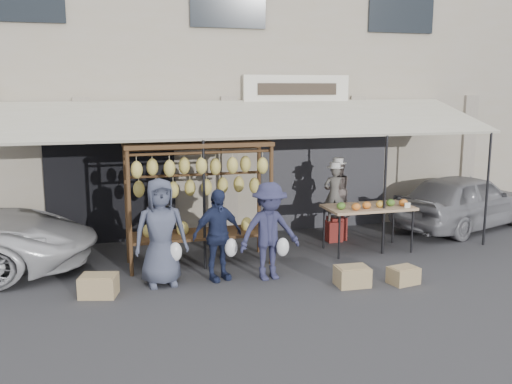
% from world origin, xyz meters
% --- Properties ---
extents(ground_plane, '(90.00, 90.00, 0.00)m').
position_xyz_m(ground_plane, '(0.00, 0.00, 0.00)').
color(ground_plane, '#2D2D30').
extents(shophouse, '(24.00, 6.15, 7.30)m').
position_xyz_m(shophouse, '(-0.00, 6.50, 3.65)').
color(shophouse, '#9E9587').
rests_on(shophouse, ground_plane).
extents(awning, '(10.00, 2.35, 2.92)m').
position_xyz_m(awning, '(0.01, 2.28, 2.57)').
color(awning, beige).
rests_on(awning, ground_plane).
extents(banana_rack, '(2.60, 0.90, 2.24)m').
position_xyz_m(banana_rack, '(-1.03, 1.46, 1.57)').
color(banana_rack, '#4A2F1A').
rests_on(banana_rack, ground_plane).
extents(produce_table, '(1.70, 0.90, 1.04)m').
position_xyz_m(produce_table, '(2.31, 1.38, 0.87)').
color(produce_table, tan).
rests_on(produce_table, ground_plane).
extents(vendor_left, '(0.49, 0.40, 1.16)m').
position_xyz_m(vendor_left, '(1.95, 2.26, 1.02)').
color(vendor_left, '#5A5751').
rests_on(vendor_left, stool_left).
extents(vendor_right, '(0.61, 0.50, 1.19)m').
position_xyz_m(vendor_right, '(2.07, 2.37, 1.08)').
color(vendor_right, '#594E4A').
rests_on(vendor_right, stool_right).
extents(customer_left, '(0.89, 0.61, 1.76)m').
position_xyz_m(customer_left, '(-1.83, 0.55, 0.88)').
color(customer_left, '#42475C').
rests_on(customer_left, ground_plane).
extents(customer_mid, '(0.98, 0.63, 1.55)m').
position_xyz_m(customer_mid, '(-0.90, 0.54, 0.77)').
color(customer_mid, '#202849').
rests_on(customer_mid, ground_plane).
extents(customer_right, '(1.13, 0.74, 1.65)m').
position_xyz_m(customer_right, '(-0.06, 0.34, 0.83)').
color(customer_right, '#2B2C4C').
rests_on(customer_right, ground_plane).
extents(stool_left, '(0.39, 0.39, 0.43)m').
position_xyz_m(stool_left, '(1.95, 2.26, 0.22)').
color(stool_left, maroon).
rests_on(stool_left, ground_plane).
extents(stool_right, '(0.42, 0.42, 0.48)m').
position_xyz_m(stool_right, '(2.07, 2.37, 0.24)').
color(stool_right, maroon).
rests_on(stool_right, ground_plane).
extents(crate_near_a, '(0.54, 0.42, 0.32)m').
position_xyz_m(crate_near_a, '(1.14, -0.36, 0.16)').
color(crate_near_a, tan).
rests_on(crate_near_a, ground_plane).
extents(crate_near_b, '(0.51, 0.43, 0.27)m').
position_xyz_m(crate_near_b, '(2.00, -0.49, 0.14)').
color(crate_near_b, tan).
rests_on(crate_near_b, ground_plane).
extents(crate_far, '(0.64, 0.55, 0.33)m').
position_xyz_m(crate_far, '(-2.84, 0.28, 0.17)').
color(crate_far, tan).
rests_on(crate_far, ground_plane).
extents(sedan, '(4.06, 2.71, 1.28)m').
position_xyz_m(sedan, '(5.27, 2.48, 0.64)').
color(sedan, gray).
rests_on(sedan, ground_plane).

